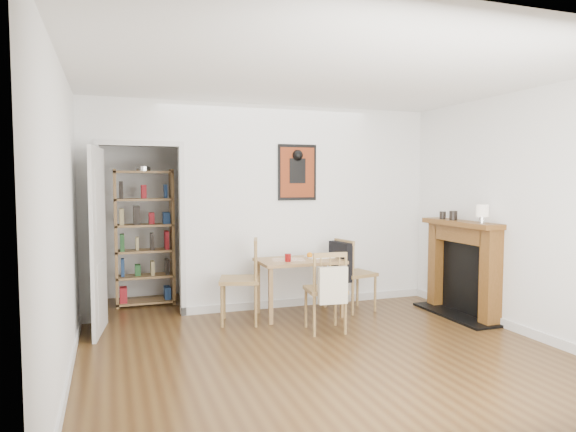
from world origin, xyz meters
name	(u,v)px	position (x,y,z in m)	size (l,w,h in m)	color
ground	(305,339)	(0.00, 0.00, 0.00)	(5.20, 5.20, 0.00)	#52381A
room_shell	(275,208)	(0.10, 1.34, 1.30)	(5.20, 5.20, 5.20)	white
dining_table	(299,266)	(0.27, 0.89, 0.61)	(1.01, 0.64, 0.69)	olive
chair_left	(239,281)	(-0.50, 0.81, 0.49)	(0.61, 0.61, 0.98)	#9A7548
chair_right	(354,273)	(1.00, 0.89, 0.48)	(0.59, 0.54, 0.92)	#9A7548
chair_front	(326,290)	(0.31, 0.18, 0.45)	(0.49, 0.55, 0.89)	#9A7548
bookshelf	(145,238)	(-1.47, 2.09, 0.89)	(0.76, 0.30, 1.79)	olive
fireplace	(463,265)	(2.16, 0.25, 0.62)	(0.45, 1.25, 1.16)	brown
red_glass	(288,258)	(0.08, 0.78, 0.74)	(0.07, 0.07, 0.09)	maroon
orange_fruit	(310,255)	(0.42, 0.95, 0.73)	(0.07, 0.07, 0.07)	orange
placemat	(288,260)	(0.13, 0.90, 0.69)	(0.38, 0.29, 0.00)	beige
notebook	(320,257)	(0.56, 0.95, 0.70)	(0.31, 0.23, 0.02)	white
mantel_lamp	(482,212)	(2.08, -0.16, 1.29)	(0.14, 0.14, 0.22)	silver
ceramic_jar_a	(453,215)	(2.10, 0.38, 1.22)	(0.09, 0.09, 0.11)	black
ceramic_jar_b	(443,215)	(2.07, 0.56, 1.21)	(0.08, 0.08, 0.10)	black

